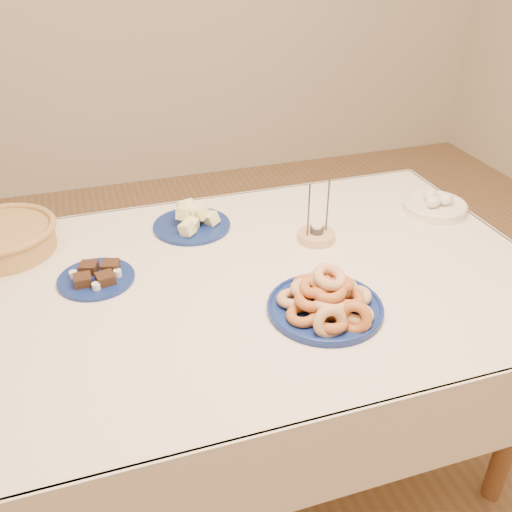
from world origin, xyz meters
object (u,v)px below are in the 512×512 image
object	(u,v)px
donut_platter	(327,300)
wicker_basket	(1,238)
candle_holder	(317,235)
egg_bowl	(435,205)
dining_table	(251,307)
brownie_plate	(96,277)
melon_plate	(192,219)

from	to	relation	value
donut_platter	wicker_basket	distance (m)	1.01
candle_holder	egg_bowl	xyz separation A→B (m)	(0.47, 0.06, 0.00)
dining_table	egg_bowl	xyz separation A→B (m)	(0.73, 0.20, 0.13)
dining_table	donut_platter	world-z (taller)	donut_platter
brownie_plate	egg_bowl	world-z (taller)	egg_bowl
wicker_basket	egg_bowl	xyz separation A→B (m)	(1.41, -0.18, -0.02)
melon_plate	candle_holder	world-z (taller)	candle_holder
wicker_basket	egg_bowl	bearing A→B (deg)	-7.12
wicker_basket	melon_plate	bearing A→B (deg)	-2.91
donut_platter	brownie_plate	distance (m)	0.65
candle_holder	melon_plate	bearing A→B (deg)	150.04
melon_plate	wicker_basket	bearing A→B (deg)	177.09
melon_plate	egg_bowl	size ratio (longest dim) A/B	0.94
dining_table	donut_platter	bearing A→B (deg)	-57.82
wicker_basket	egg_bowl	size ratio (longest dim) A/B	1.37
wicker_basket	candle_holder	world-z (taller)	candle_holder
wicker_basket	candle_holder	distance (m)	0.97
dining_table	egg_bowl	size ratio (longest dim) A/B	6.30
melon_plate	egg_bowl	xyz separation A→B (m)	(0.83, -0.15, -0.01)
dining_table	melon_plate	world-z (taller)	melon_plate
brownie_plate	wicker_basket	bearing A→B (deg)	135.22
donut_platter	candle_holder	distance (m)	0.38
dining_table	brownie_plate	bearing A→B (deg)	164.19
candle_holder	donut_platter	bearing A→B (deg)	-109.34
brownie_plate	candle_holder	xyz separation A→B (m)	(0.68, 0.02, 0.01)
wicker_basket	brownie_plate	bearing A→B (deg)	-44.78
melon_plate	brownie_plate	xyz separation A→B (m)	(-0.33, -0.23, -0.02)
donut_platter	brownie_plate	world-z (taller)	donut_platter
brownie_plate	candle_holder	distance (m)	0.68
wicker_basket	candle_holder	size ratio (longest dim) A/B	1.86
donut_platter	candle_holder	size ratio (longest dim) A/B	1.78
candle_holder	brownie_plate	bearing A→B (deg)	-178.33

